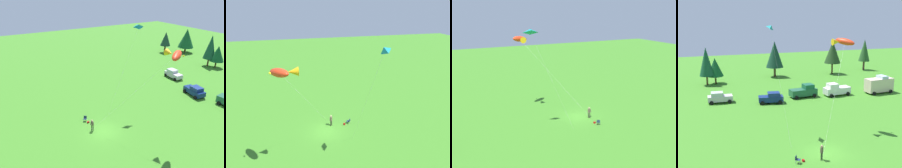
# 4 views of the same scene
# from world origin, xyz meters

# --- Properties ---
(ground_plane) EXTENTS (160.00, 160.00, 0.00)m
(ground_plane) POSITION_xyz_m (0.00, 0.00, 0.00)
(ground_plane) COLOR #3C7E23
(person_kite_flyer) EXTENTS (0.50, 0.53, 1.74)m
(person_kite_flyer) POSITION_xyz_m (-1.13, -1.26, 1.02)
(person_kite_flyer) COLOR #333D26
(person_kite_flyer) RESTS_ON ground
(folding_chair) EXTENTS (0.67, 0.67, 0.82)m
(folding_chair) POSITION_xyz_m (-3.90, -1.18, 0.49)
(folding_chair) COLOR #1B2D4A
(folding_chair) RESTS_ON ground
(backpack_on_grass) EXTENTS (0.22, 0.32, 0.22)m
(backpack_on_grass) POSITION_xyz_m (-3.14, -1.03, 0.11)
(backpack_on_grass) COLOR #A20C0D
(backpack_on_grass) RESTS_ON ground
(kite_large_fish) EXTENTS (7.79, 10.13, 12.30)m
(kite_large_fish) POSITION_xyz_m (5.07, 7.15, 11.69)
(kite_large_fish) COLOR red
(kite_large_fish) RESTS_ON ground
(kite_delta_teal) EXTENTS (1.30, 6.74, 14.04)m
(kite_delta_teal) POSITION_xyz_m (-4.10, 8.56, 13.61)
(kite_delta_teal) COLOR teal
(kite_delta_teal) RESTS_ON ground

